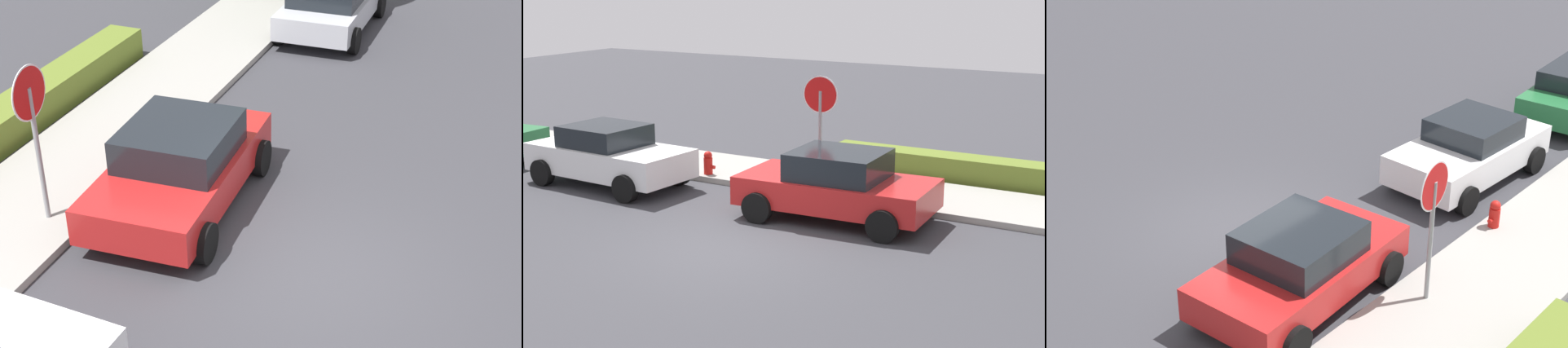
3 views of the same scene
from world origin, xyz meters
TOP-DOWN VIEW (x-y plane):
  - ground_plane at (0.00, 0.00)m, footprint 60.00×60.00m
  - sidewalk_curb at (0.00, 4.90)m, footprint 32.00×2.41m
  - stop_sign at (-0.37, 4.32)m, footprint 0.86×0.08m
  - parked_car_red at (0.94, 2.60)m, footprint 4.09×2.29m
  - parked_car_silver at (9.74, 2.67)m, footprint 4.14×2.16m
  - front_yard_hedge at (2.70, 6.71)m, footprint 7.54×0.81m

SIDE VIEW (x-z plane):
  - ground_plane at x=0.00m, z-range 0.00..0.00m
  - sidewalk_curb at x=0.00m, z-range 0.00..0.14m
  - front_yard_hedge at x=2.70m, z-range 0.00..0.68m
  - parked_car_silver at x=9.74m, z-range 0.04..1.38m
  - parked_car_red at x=0.94m, z-range 0.01..1.46m
  - stop_sign at x=-0.37m, z-range 0.54..3.26m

